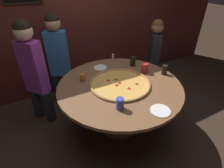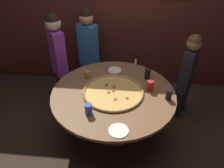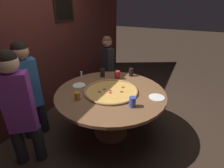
{
  "view_description": "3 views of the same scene",
  "coord_description": "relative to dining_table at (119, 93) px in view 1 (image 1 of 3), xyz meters",
  "views": [
    {
      "loc": [
        -0.95,
        -1.59,
        1.93
      ],
      "look_at": [
        -0.11,
        -0.0,
        0.78
      ],
      "focal_mm": 28.0,
      "sensor_mm": 36.0,
      "label": 1
    },
    {
      "loc": [
        0.19,
        -2.16,
        2.42
      ],
      "look_at": [
        -0.02,
        0.03,
        0.85
      ],
      "focal_mm": 35.0,
      "sensor_mm": 36.0,
      "label": 2
    },
    {
      "loc": [
        -1.97,
        -0.96,
        1.91
      ],
      "look_at": [
        0.01,
        -0.02,
        0.86
      ],
      "focal_mm": 28.0,
      "sensor_mm": 36.0,
      "label": 3
    }
  ],
  "objects": [
    {
      "name": "giant_pizza",
      "position": [
        0.0,
        -0.01,
        0.15
      ],
      "size": [
        0.77,
        0.77,
        0.03
      ],
      "color": "#E5A84C",
      "rests_on": "dining_table"
    },
    {
      "name": "drink_cup_far_left",
      "position": [
        0.43,
        0.36,
        0.2
      ],
      "size": [
        0.08,
        0.08,
        0.14
      ],
      "primitive_type": "cylinder",
      "color": "black",
      "rests_on": "dining_table"
    },
    {
      "name": "ground_plane",
      "position": [
        0.0,
        0.0,
        -0.61
      ],
      "size": [
        24.0,
        24.0,
        0.0
      ],
      "primitive_type": "plane",
      "color": "#38281E"
    },
    {
      "name": "drink_cup_front_edge",
      "position": [
        -0.38,
        0.3,
        0.18
      ],
      "size": [
        0.07,
        0.07,
        0.1
      ],
      "primitive_type": "cylinder",
      "color": "#BC7A23",
      "rests_on": "dining_table"
    },
    {
      "name": "drink_cup_beside_pizza",
      "position": [
        0.46,
        0.1,
        0.2
      ],
      "size": [
        0.09,
        0.09,
        0.14
      ],
      "primitive_type": "cylinder",
      "color": "#B22328",
      "rests_on": "dining_table"
    },
    {
      "name": "diner_far_right",
      "position": [
        -0.91,
        0.71,
        0.24
      ],
      "size": [
        0.33,
        0.37,
        1.48
      ],
      "rotation": [
        0.0,
        0.0,
        2.23
      ],
      "color": "#232328",
      "rests_on": "ground_plane"
    },
    {
      "name": "diner_side_left",
      "position": [
        -0.51,
        1.04,
        0.22
      ],
      "size": [
        0.38,
        0.28,
        1.46
      ],
      "rotation": [
        0.0,
        0.0,
        2.69
      ],
      "color": "#232328",
      "rests_on": "ground_plane"
    },
    {
      "name": "back_wall",
      "position": [
        0.0,
        1.38,
        0.7
      ],
      "size": [
        6.4,
        0.08,
        2.6
      ],
      "color": "#4C1E19",
      "rests_on": "ground_plane"
    },
    {
      "name": "diner_centre_back",
      "position": [
        1.01,
        0.56,
        0.14
      ],
      "size": [
        0.26,
        0.34,
        1.31
      ],
      "rotation": [
        0.0,
        0.0,
        -2.08
      ],
      "color": "#232328",
      "rests_on": "ground_plane"
    },
    {
      "name": "dining_table",
      "position": [
        0.0,
        0.0,
        0.0
      ],
      "size": [
        1.56,
        1.56,
        0.74
      ],
      "color": "brown",
      "rests_on": "ground_plane"
    },
    {
      "name": "white_plate_beside_cup",
      "position": [
        -0.03,
        0.52,
        0.14
      ],
      "size": [
        0.19,
        0.19,
        0.01
      ],
      "primitive_type": "cylinder",
      "color": "white",
      "rests_on": "dining_table"
    },
    {
      "name": "condiment_shaker",
      "position": [
        0.27,
        0.68,
        0.18
      ],
      "size": [
        0.04,
        0.04,
        0.1
      ],
      "color": "silver",
      "rests_on": "dining_table"
    },
    {
      "name": "white_plate_right_side",
      "position": [
        0.11,
        -0.63,
        0.14
      ],
      "size": [
        0.21,
        0.21,
        0.01
      ],
      "primitive_type": "cylinder",
      "color": "white",
      "rests_on": "dining_table"
    },
    {
      "name": "drink_cup_by_shaker",
      "position": [
        0.67,
        -0.06,
        0.2
      ],
      "size": [
        0.07,
        0.07,
        0.13
      ],
      "primitive_type": "cylinder",
      "color": "black",
      "rests_on": "dining_table"
    },
    {
      "name": "drink_cup_near_left",
      "position": [
        -0.24,
        -0.41,
        0.2
      ],
      "size": [
        0.08,
        0.08,
        0.13
      ],
      "primitive_type": "cylinder",
      "color": "#384CB7",
      "rests_on": "dining_table"
    }
  ]
}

